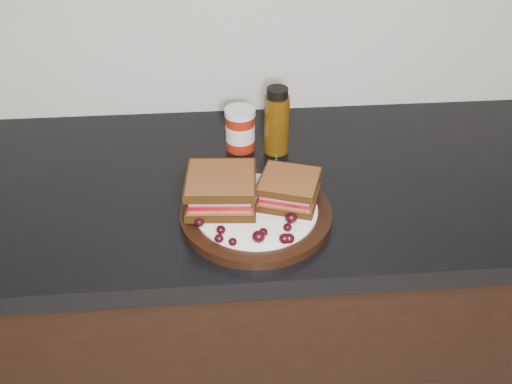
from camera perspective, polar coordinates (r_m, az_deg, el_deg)
The scene contains 29 objects.
base_cabinets at distance 1.48m, azimuth -6.05°, elevation -14.09°, with size 3.96×0.58×0.86m, color black.
countertop at distance 1.18m, azimuth -7.40°, elevation 0.26°, with size 3.98×0.60×0.04m, color black.
plate at distance 1.05m, azimuth 0.00°, elevation -2.26°, with size 0.28×0.28×0.02m, color black.
sandwich_left at distance 1.04m, azimuth -3.49°, elevation 0.25°, with size 0.13×0.13×0.06m, color brown, non-canonical shape.
sandwich_right at distance 1.05m, azimuth 3.33°, elevation 0.28°, with size 0.11×0.11×0.05m, color brown, non-canonical shape.
grape_0 at distance 1.00m, azimuth -5.67°, elevation -3.03°, with size 0.02×0.02×0.02m, color black.
grape_1 at distance 0.98m, azimuth -3.53°, elevation -3.80°, with size 0.02×0.02×0.02m, color black.
grape_2 at distance 0.97m, azimuth -3.71°, elevation -4.66°, with size 0.02×0.02×0.01m, color black.
grape_3 at distance 0.96m, azimuth -2.34°, elevation -5.00°, with size 0.01×0.01×0.01m, color black.
grape_4 at distance 0.96m, azimuth 0.26°, elevation -4.49°, with size 0.02×0.02×0.02m, color black.
grape_5 at distance 0.98m, azimuth 0.73°, elevation -4.06°, with size 0.02×0.02×0.02m, color black.
grape_6 at distance 0.96m, azimuth 2.88°, elevation -4.68°, with size 0.02×0.02×0.02m, color black.
grape_7 at distance 0.96m, azimuth 3.34°, elevation -4.66°, with size 0.02×0.02×0.02m, color black.
grape_8 at distance 0.99m, azimuth 3.17°, elevation -3.56°, with size 0.02×0.02×0.01m, color black.
grape_9 at distance 1.00m, azimuth 3.53°, elevation -2.61°, with size 0.02×0.02×0.02m, color black.
grape_10 at distance 1.02m, azimuth 4.94°, elevation -2.05°, with size 0.02×0.02×0.02m, color black.
grape_11 at distance 1.04m, azimuth 4.51°, elevation -1.25°, with size 0.02×0.02×0.02m, color black.
grape_12 at distance 1.06m, azimuth 4.37°, elevation -0.52°, with size 0.02×0.02×0.02m, color black.
grape_13 at distance 1.09m, azimuth 3.44°, elevation 0.64°, with size 0.02×0.02×0.02m, color black.
grape_14 at distance 1.09m, azimuth -2.40°, elevation 0.62°, with size 0.01×0.01×0.01m, color black.
grape_15 at distance 1.06m, azimuth -2.62°, elevation -0.21°, with size 0.02×0.02×0.02m, color black.
grape_16 at distance 1.06m, azimuth -4.00°, elevation -0.30°, with size 0.02×0.02×0.02m, color black.
grape_17 at distance 1.04m, azimuth -3.72°, elevation -1.25°, with size 0.02×0.02×0.02m, color black.
grape_18 at distance 1.02m, azimuth -5.53°, elevation -2.04°, with size 0.02×0.02×0.02m, color black.
grape_19 at distance 1.08m, azimuth -2.85°, elevation 0.42°, with size 0.02×0.02×0.02m, color black.
grape_20 at distance 1.04m, azimuth -2.90°, elevation -1.36°, with size 0.02×0.02×0.02m, color black.
grape_21 at distance 1.03m, azimuth -3.23°, elevation -1.74°, with size 0.01×0.01×0.01m, color black.
condiment_jar at distance 1.24m, azimuth -1.58°, elevation 6.31°, with size 0.07×0.07×0.10m, color #9A1A0B.
oil_bottle at distance 1.22m, azimuth 2.08°, elevation 7.16°, with size 0.05×0.05×0.15m, color #472B07.
Camera 1 is at (0.07, 0.74, 1.56)m, focal length 40.00 mm.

